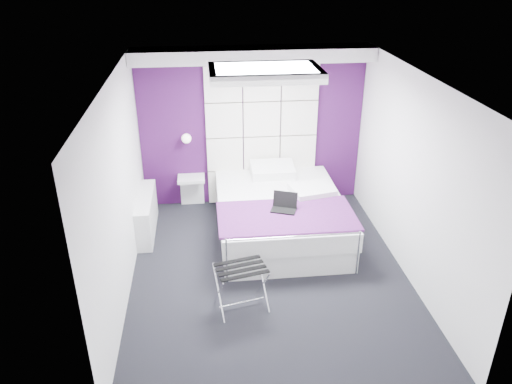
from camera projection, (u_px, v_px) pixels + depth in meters
floor at (269, 274)px, 6.63m from camera, size 4.40×4.40×0.00m
ceiling at (272, 79)px, 5.48m from camera, size 4.40×4.40×0.00m
wall_back at (252, 128)px, 8.02m from camera, size 3.60×0.00×3.60m
wall_left at (119, 193)px, 5.88m from camera, size 0.00×4.40×4.40m
wall_right at (413, 179)px, 6.23m from camera, size 0.00×4.40×4.40m
accent_wall at (252, 128)px, 8.01m from camera, size 3.58×0.02×2.58m
soffit at (253, 55)px, 7.26m from camera, size 3.58×0.50×0.20m
headboard at (262, 136)px, 8.04m from camera, size 1.80×0.08×2.30m
skylight at (265, 72)px, 6.04m from camera, size 1.36×0.86×0.12m
wall_lamp at (186, 138)px, 7.82m from camera, size 0.15×0.15×0.15m
radiator at (147, 214)px, 7.49m from camera, size 0.22×1.20×0.60m
bed at (280, 214)px, 7.41m from camera, size 1.87×2.26×0.79m
nightstand at (191, 178)px, 8.10m from camera, size 0.43×0.34×0.05m
luggage_rack at (241, 287)px, 5.90m from camera, size 0.58×0.42×0.57m
laptop at (283, 205)px, 6.90m from camera, size 0.34×0.24×0.24m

